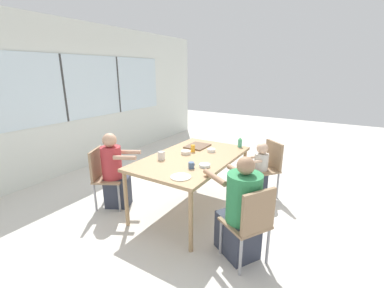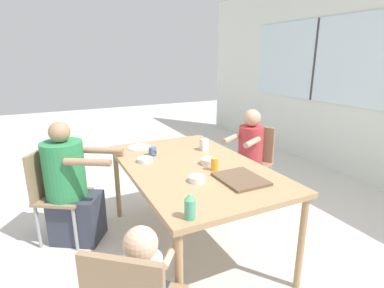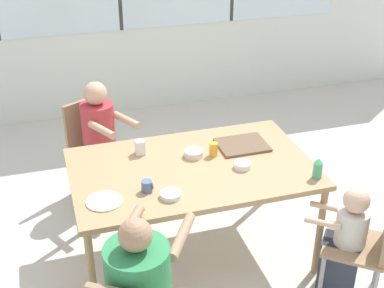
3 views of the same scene
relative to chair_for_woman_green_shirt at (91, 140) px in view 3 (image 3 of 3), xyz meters
The scene contains 15 objects.
ground_plane 1.36m from the chair_for_woman_green_shirt, 62.19° to the right, with size 16.00×16.00×0.00m, color beige.
dining_table 1.28m from the chair_for_woman_green_shirt, 62.19° to the right, with size 1.70×1.05×0.78m.
chair_for_woman_green_shirt is the anchor object (origin of this frame).
chair_for_toddler 2.47m from the chair_for_woman_green_shirt, 50.43° to the right, with size 0.56×0.56×0.86m.
person_woman_green_shirt 0.16m from the chair_for_woman_green_shirt, 62.19° to the right, with size 0.48×0.57×1.09m.
person_toddler 2.32m from the chair_for_woman_green_shirt, 51.23° to the right, with size 0.43×0.40×0.86m.
food_tray_dark 1.43m from the chair_for_woman_green_shirt, 42.17° to the right, with size 0.37×0.30×0.02m.
coffee_mug 1.39m from the chair_for_woman_green_shirt, 80.74° to the right, with size 0.08×0.07×0.08m.
sippy_cup 2.06m from the chair_for_woman_green_shirt, 47.89° to the right, with size 0.07×0.07×0.15m.
juice_glass 1.32m from the chair_for_woman_green_shirt, 52.28° to the right, with size 0.06×0.06×0.10m.
milk_carton_small 0.94m from the chair_for_woman_green_shirt, 71.62° to the right, with size 0.07×0.07×0.11m.
bowl_white_shallow 1.51m from the chair_for_woman_green_shirt, 76.57° to the right, with size 0.14×0.14×0.03m.
bowl_cereal 1.21m from the chair_for_woman_green_shirt, 56.92° to the right, with size 0.14×0.14×0.05m.
bowl_fruit 1.57m from the chair_for_woman_green_shirt, 53.35° to the right, with size 0.12×0.12×0.04m.
plate_tortillas 1.40m from the chair_for_woman_green_shirt, 92.99° to the right, with size 0.23×0.23×0.01m.
Camera 3 is at (-0.94, -3.10, 2.72)m, focal length 50.00 mm.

